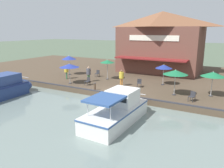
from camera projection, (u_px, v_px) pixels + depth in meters
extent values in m
plane|color=#4C5B47|center=(108.00, 99.00, 20.91)|extent=(220.00, 220.00, 0.00)
cube|color=#4C3D2D|center=(147.00, 76.00, 30.19)|extent=(22.00, 56.00, 0.60)
cube|color=#2D2D33|center=(108.00, 93.00, 20.84)|extent=(0.20, 50.40, 0.10)
cube|color=brown|center=(161.00, 49.00, 31.52)|extent=(7.37, 10.97, 6.30)
pyramid|color=brown|center=(162.00, 19.00, 30.51)|extent=(7.74, 11.52, 2.12)
cube|color=maroon|center=(150.00, 59.00, 27.83)|extent=(1.80, 9.32, 0.16)
cube|color=silver|center=(153.00, 38.00, 27.94)|extent=(0.08, 6.58, 0.70)
cylinder|color=#B7B7B7|center=(163.00, 75.00, 23.84)|extent=(0.06, 0.06, 2.10)
cylinder|color=#2D2D33|center=(163.00, 84.00, 24.08)|extent=(0.36, 0.36, 0.06)
cone|color=navy|center=(164.00, 66.00, 23.60)|extent=(1.81, 1.81, 0.41)
cone|color=yellow|center=(164.00, 66.00, 23.60)|extent=(1.12, 1.12, 0.33)
sphere|color=yellow|center=(164.00, 65.00, 23.55)|extent=(0.08, 0.08, 0.08)
cylinder|color=#B7B7B7|center=(107.00, 70.00, 26.56)|extent=(0.06, 0.06, 2.26)
cylinder|color=#2D2D33|center=(107.00, 79.00, 26.82)|extent=(0.36, 0.36, 0.06)
cone|color=#19663D|center=(107.00, 61.00, 26.30)|extent=(1.74, 1.74, 0.35)
cone|color=silver|center=(107.00, 61.00, 26.29)|extent=(1.08, 1.08, 0.28)
sphere|color=silver|center=(107.00, 60.00, 26.26)|extent=(0.08, 0.08, 0.08)
cylinder|color=#B7B7B7|center=(175.00, 83.00, 20.04)|extent=(0.06, 0.06, 2.21)
cylinder|color=#2D2D33|center=(174.00, 95.00, 20.30)|extent=(0.36, 0.36, 0.06)
cone|color=#19663D|center=(176.00, 72.00, 19.79)|extent=(2.21, 2.21, 0.41)
cone|color=silver|center=(176.00, 72.00, 19.79)|extent=(1.37, 1.37, 0.33)
sphere|color=silver|center=(176.00, 70.00, 19.74)|extent=(0.08, 0.08, 0.08)
cylinder|color=#B7B7B7|center=(70.00, 74.00, 24.42)|extent=(0.06, 0.06, 2.10)
cylinder|color=#2D2D33|center=(70.00, 83.00, 24.67)|extent=(0.36, 0.36, 0.06)
cone|color=navy|center=(69.00, 66.00, 24.18)|extent=(2.18, 2.18, 0.39)
cone|color=white|center=(69.00, 65.00, 24.18)|extent=(1.35, 1.35, 0.31)
sphere|color=white|center=(69.00, 64.00, 24.14)|extent=(0.08, 0.08, 0.08)
cylinder|color=#B7B7B7|center=(69.00, 66.00, 29.34)|extent=(0.06, 0.06, 2.38)
cylinder|color=#2D2D33|center=(70.00, 74.00, 29.62)|extent=(0.36, 0.36, 0.06)
cone|color=navy|center=(69.00, 58.00, 29.07)|extent=(1.92, 1.92, 0.47)
cone|color=white|center=(69.00, 57.00, 29.07)|extent=(1.19, 1.19, 0.37)
sphere|color=white|center=(69.00, 56.00, 29.02)|extent=(0.08, 0.08, 0.08)
cylinder|color=#B7B7B7|center=(212.00, 85.00, 19.68)|extent=(0.06, 0.06, 2.11)
cylinder|color=#2D2D33|center=(211.00, 96.00, 19.93)|extent=(0.36, 0.36, 0.06)
cone|color=#19663D|center=(213.00, 74.00, 19.44)|extent=(2.09, 2.09, 0.41)
cone|color=silver|center=(213.00, 74.00, 19.44)|extent=(1.29, 1.29, 0.33)
sphere|color=silver|center=(213.00, 72.00, 19.39)|extent=(0.08, 0.08, 0.08)
cube|color=#2D2D33|center=(98.00, 76.00, 27.93)|extent=(0.04, 0.04, 0.42)
cube|color=#2D2D33|center=(95.00, 75.00, 28.10)|extent=(0.04, 0.04, 0.42)
cube|color=#2D2D33|center=(99.00, 75.00, 28.27)|extent=(0.04, 0.04, 0.42)
cube|color=#2D2D33|center=(97.00, 75.00, 28.45)|extent=(0.04, 0.04, 0.42)
cube|color=#2D2D33|center=(97.00, 74.00, 28.14)|extent=(0.45, 0.45, 0.05)
cube|color=#2D2D33|center=(98.00, 72.00, 28.26)|extent=(0.05, 0.44, 0.40)
cube|color=#2D2D33|center=(192.00, 100.00, 18.13)|extent=(0.05, 0.05, 0.42)
cube|color=#2D2D33|center=(188.00, 99.00, 18.42)|extent=(0.05, 0.05, 0.42)
cube|color=#2D2D33|center=(195.00, 99.00, 18.39)|extent=(0.05, 0.05, 0.42)
cube|color=#2D2D33|center=(190.00, 98.00, 18.68)|extent=(0.05, 0.05, 0.42)
cube|color=#2D2D33|center=(192.00, 97.00, 18.35)|extent=(0.56, 0.56, 0.05)
cube|color=#2D2D33|center=(193.00, 94.00, 18.43)|extent=(0.18, 0.43, 0.40)
cube|color=#2D2D33|center=(141.00, 86.00, 22.82)|extent=(0.05, 0.05, 0.42)
cube|color=#2D2D33|center=(137.00, 86.00, 22.87)|extent=(0.05, 0.05, 0.42)
cube|color=#2D2D33|center=(141.00, 85.00, 23.20)|extent=(0.05, 0.05, 0.42)
cube|color=#2D2D33|center=(137.00, 85.00, 23.26)|extent=(0.05, 0.05, 0.42)
cube|color=#2D2D33|center=(139.00, 83.00, 22.99)|extent=(0.57, 0.57, 0.05)
cube|color=#2D2D33|center=(139.00, 81.00, 23.12)|extent=(0.19, 0.43, 0.40)
cube|color=#2D2D33|center=(87.00, 84.00, 23.57)|extent=(0.05, 0.05, 0.42)
cube|color=#2D2D33|center=(85.00, 83.00, 23.81)|extent=(0.05, 0.05, 0.42)
cube|color=#2D2D33|center=(90.00, 83.00, 23.87)|extent=(0.05, 0.05, 0.42)
cube|color=#2D2D33|center=(87.00, 83.00, 24.12)|extent=(0.05, 0.05, 0.42)
cube|color=#2D2D33|center=(87.00, 81.00, 23.79)|extent=(0.51, 0.51, 0.05)
cube|color=#2D2D33|center=(89.00, 79.00, 23.89)|extent=(0.12, 0.44, 0.40)
cylinder|color=orange|center=(122.00, 82.00, 23.52)|extent=(0.13, 0.13, 0.85)
cylinder|color=orange|center=(121.00, 82.00, 23.47)|extent=(0.13, 0.13, 0.85)
cylinder|color=gold|center=(121.00, 75.00, 23.31)|extent=(0.50, 0.50, 0.67)
sphere|color=brown|center=(122.00, 71.00, 23.20)|extent=(0.23, 0.23, 0.23)
cylinder|color=#337547|center=(67.00, 75.00, 27.02)|extent=(0.13, 0.13, 0.85)
cylinder|color=#337547|center=(67.00, 76.00, 26.85)|extent=(0.13, 0.13, 0.85)
cylinder|color=gold|center=(66.00, 69.00, 26.75)|extent=(0.50, 0.50, 0.67)
sphere|color=tan|center=(66.00, 66.00, 26.64)|extent=(0.23, 0.23, 0.23)
cylinder|color=#337547|center=(88.00, 78.00, 25.39)|extent=(0.13, 0.13, 0.86)
cylinder|color=#337547|center=(89.00, 78.00, 25.48)|extent=(0.13, 0.13, 0.86)
cylinder|color=#4C4C56|center=(89.00, 72.00, 25.25)|extent=(0.50, 0.50, 0.68)
sphere|color=tan|center=(88.00, 68.00, 25.14)|extent=(0.23, 0.23, 0.23)
cube|color=silver|center=(116.00, 116.00, 15.30)|extent=(5.94, 2.52, 1.09)
ellipsoid|color=silver|center=(133.00, 104.00, 17.76)|extent=(2.13, 2.31, 1.09)
cube|color=#2D4C84|center=(116.00, 109.00, 15.19)|extent=(6.01, 2.56, 0.10)
cube|color=white|center=(123.00, 97.00, 15.90)|extent=(2.10, 1.95, 1.12)
cube|color=black|center=(116.00, 99.00, 15.03)|extent=(0.10, 1.66, 0.39)
cube|color=#2D4C84|center=(105.00, 99.00, 13.75)|extent=(2.40, 2.08, 0.13)
cylinder|color=silver|center=(110.00, 113.00, 12.88)|extent=(0.05, 0.05, 1.07)
cylinder|color=silver|center=(88.00, 108.00, 13.69)|extent=(0.05, 0.05, 1.07)
cylinder|color=silver|center=(135.00, 93.00, 17.76)|extent=(0.09, 1.90, 0.04)
ellipsoid|color=navy|center=(20.00, 86.00, 23.22)|extent=(2.38, 2.60, 1.26)
cube|color=navy|center=(1.00, 79.00, 21.13)|extent=(3.23, 2.23, 0.95)
cylinder|color=silver|center=(21.00, 77.00, 23.23)|extent=(0.11, 2.13, 0.04)
cylinder|color=#473323|center=(95.00, 87.00, 21.77)|extent=(0.18, 0.18, 0.72)
cylinder|color=#2D2D33|center=(95.00, 83.00, 21.68)|extent=(0.22, 0.22, 0.04)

